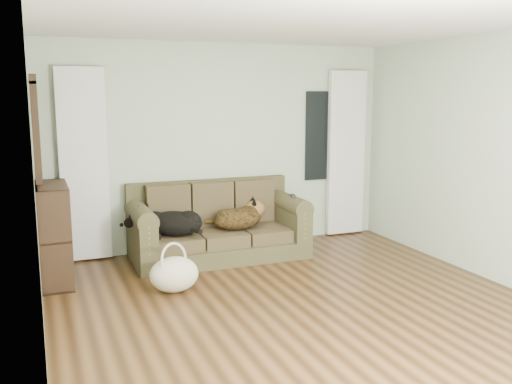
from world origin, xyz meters
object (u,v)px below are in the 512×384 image
object	(u,v)px
bookshelf	(54,236)
dog_shepherd	(239,217)
tote_bag	(174,276)
sofa	(219,221)
dog_black_lab	(170,224)

from	to	relation	value
bookshelf	dog_shepherd	bearing A→B (deg)	9.68
tote_bag	bookshelf	bearing A→B (deg)	145.35
sofa	dog_black_lab	distance (m)	0.61
sofa	bookshelf	size ratio (longest dim) A/B	1.98
dog_shepherd	tote_bag	xyz separation A→B (m)	(-1.05, -0.96, -0.33)
sofa	dog_black_lab	xyz separation A→B (m)	(-0.61, -0.06, 0.03)
tote_bag	bookshelf	size ratio (longest dim) A/B	0.47
sofa	bookshelf	xyz separation A→B (m)	(-1.89, -0.24, 0.05)
sofa	bookshelf	world-z (taller)	bookshelf
dog_black_lab	tote_bag	bearing A→B (deg)	-68.68
sofa	dog_black_lab	world-z (taller)	sofa
dog_black_lab	dog_shepherd	bearing A→B (deg)	34.04
dog_black_lab	sofa	bearing A→B (deg)	37.84
sofa	tote_bag	distance (m)	1.31
sofa	dog_black_lab	bearing A→B (deg)	-174.63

